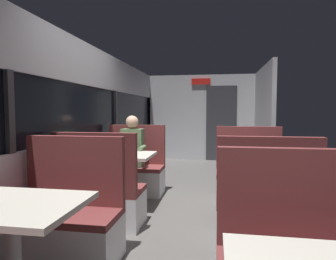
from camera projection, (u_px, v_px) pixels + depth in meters
name	position (u px, v px, depth m)	size (l,w,h in m)	color
ground_plane	(184.00, 213.00, 3.84)	(3.30, 9.20, 0.02)	#514F4C
carriage_window_panel_left	(79.00, 127.00, 4.00)	(0.09, 8.48, 2.30)	#B2B2B7
carriage_end_bulkhead	(203.00, 118.00, 7.89)	(2.90, 0.11, 2.30)	#B2B2B7
carriage_aisle_panel_right	(263.00, 119.00, 6.49)	(0.08, 2.40, 2.30)	#B2B2B7
dining_table_near_window	(12.00, 218.00, 1.89)	(0.90, 0.70, 0.74)	#9E9EA3
bench_near_window_facing_entry	(67.00, 224.00, 2.60)	(0.95, 0.50, 1.10)	silver
dining_table_mid_window	(120.00, 161.00, 4.02)	(0.90, 0.70, 0.74)	#9E9EA3
bench_mid_window_facing_end	(101.00, 198.00, 3.36)	(0.95, 0.50, 1.10)	silver
bench_mid_window_facing_entry	(134.00, 173.00, 4.73)	(0.95, 0.50, 1.10)	silver
dining_table_rear_aisle	(256.00, 168.00, 3.54)	(0.90, 0.70, 0.74)	#9E9EA3
bench_rear_aisle_facing_end	(265.00, 213.00, 2.87)	(0.95, 0.50, 1.10)	silver
bench_rear_aisle_facing_entry	(249.00, 180.00, 4.25)	(0.95, 0.50, 1.10)	silver
seated_passenger	(133.00, 161.00, 4.65)	(0.47, 0.55, 1.26)	#26262D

